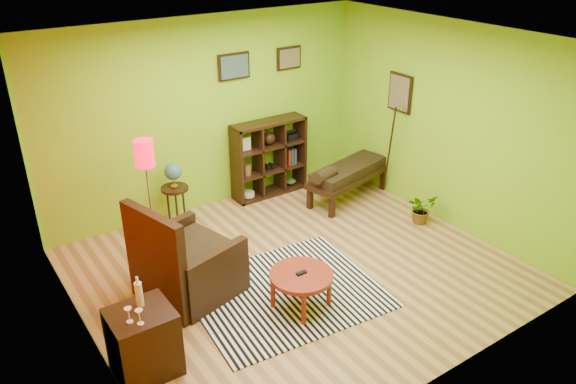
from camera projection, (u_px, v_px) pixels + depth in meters
ground at (297, 269)px, 6.99m from camera, size 5.00×5.00×0.00m
room_shell at (291, 134)px, 6.17m from camera, size 5.04×4.54×2.82m
zebra_rug at (285, 292)px, 6.56m from camera, size 2.28×1.96×0.01m
coffee_table at (301, 278)px, 6.17m from camera, size 0.71×0.71×0.46m
armchair at (185, 266)px, 6.40m from camera, size 1.21×1.20×1.21m
side_cabinet at (144, 342)px, 5.28m from camera, size 0.58×0.53×1.00m
floor_lamp at (145, 164)px, 6.66m from camera, size 0.24×0.24×1.62m
globe_table at (174, 179)px, 7.74m from camera, size 0.38×0.38×0.94m
cube_shelf at (270, 158)px, 8.70m from camera, size 1.20×0.35×1.20m
bench at (347, 173)px, 8.57m from camera, size 1.56×0.84×0.69m
potted_plant at (421, 211)px, 8.02m from camera, size 0.43×0.47×0.34m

